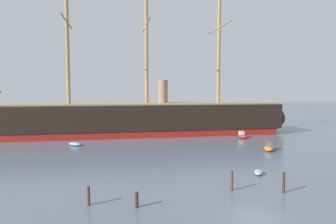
# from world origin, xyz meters

# --- Properties ---
(ground_plane) EXTENTS (400.00, 400.00, 0.00)m
(ground_plane) POSITION_xyz_m (0.00, 0.00, 0.00)
(ground_plane) COLOR slate
(tall_ship) EXTENTS (74.04, 17.18, 35.59)m
(tall_ship) POSITION_xyz_m (-0.88, 45.09, 3.88)
(tall_ship) COLOR maroon
(tall_ship) RESTS_ON ground
(dinghy_foreground_right) EXTENTS (2.00, 2.39, 0.52)m
(dinghy_foreground_right) POSITION_xyz_m (6.85, 10.85, 0.26)
(dinghy_foreground_right) COLOR #7FB2D6
(dinghy_foreground_right) RESTS_ON ground
(motorboat_mid_right) EXTENTS (2.98, 3.81, 1.49)m
(motorboat_mid_right) POSITION_xyz_m (16.16, 23.05, 0.52)
(motorboat_mid_right) COLOR orange
(motorboat_mid_right) RESTS_ON ground
(dinghy_alongside_bow) EXTENTS (2.83, 2.70, 0.64)m
(dinghy_alongside_bow) POSITION_xyz_m (-16.09, 35.77, 0.33)
(dinghy_alongside_bow) COLOR #7FB2D6
(dinghy_alongside_bow) RESTS_ON ground
(motorboat_alongside_stern) EXTENTS (1.82, 3.60, 1.45)m
(motorboat_alongside_stern) POSITION_xyz_m (18.12, 36.03, 0.51)
(motorboat_alongside_stern) COLOR #B22D28
(motorboat_alongside_stern) RESTS_ON ground
(dinghy_far_right) EXTENTS (2.54, 1.73, 0.55)m
(dinghy_far_right) POSITION_xyz_m (29.09, 49.55, 0.28)
(dinghy_far_right) COLOR #1E284C
(dinghy_far_right) RESTS_ON ground
(mooring_piling_nearest) EXTENTS (0.33, 0.33, 1.38)m
(mooring_piling_nearest) POSITION_xyz_m (-9.07, 4.38, 0.69)
(mooring_piling_nearest) COLOR #382B1E
(mooring_piling_nearest) RESTS_ON ground
(mooring_piling_left_pair) EXTENTS (0.25, 0.25, 2.03)m
(mooring_piling_left_pair) POSITION_xyz_m (1.07, 6.41, 1.01)
(mooring_piling_left_pair) COLOR #423323
(mooring_piling_left_pair) RESTS_ON ground
(mooring_piling_right_pair) EXTENTS (0.27, 0.27, 2.08)m
(mooring_piling_right_pair) POSITION_xyz_m (5.79, 4.47, 1.04)
(mooring_piling_right_pair) COLOR #382B1E
(mooring_piling_right_pair) RESTS_ON ground
(mooring_piling_midwater) EXTENTS (0.28, 0.28, 1.73)m
(mooring_piling_midwater) POSITION_xyz_m (-13.17, 5.92, 0.87)
(mooring_piling_midwater) COLOR #423323
(mooring_piling_midwater) RESTS_ON ground
(seagull_in_flight) EXTENTS (1.40, 0.43, 0.14)m
(seagull_in_flight) POSITION_xyz_m (-6.35, 22.96, 14.41)
(seagull_in_flight) COLOR silver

